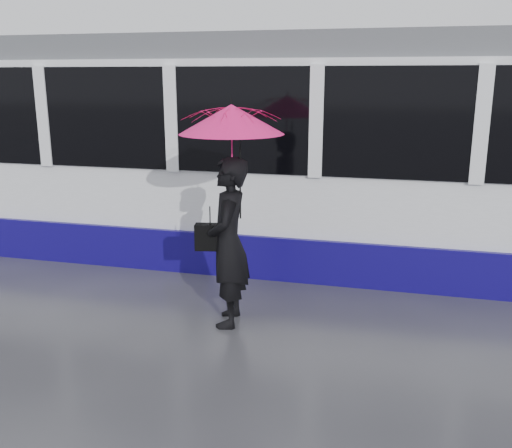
# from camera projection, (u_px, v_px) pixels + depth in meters

# --- Properties ---
(ground) EXTENTS (90.00, 90.00, 0.00)m
(ground) POSITION_uv_depth(u_px,v_px,m) (297.00, 320.00, 6.68)
(ground) COLOR #2D2D32
(ground) RESTS_ON ground
(rails) EXTENTS (34.00, 1.51, 0.02)m
(rails) POSITION_uv_depth(u_px,v_px,m) (326.00, 256.00, 9.03)
(rails) COLOR #3F3D38
(rails) RESTS_ON ground
(tram) EXTENTS (26.00, 2.56, 3.35)m
(tram) POSITION_uv_depth(u_px,v_px,m) (117.00, 147.00, 9.46)
(tram) COLOR white
(tram) RESTS_ON ground
(woman) EXTENTS (0.58, 0.77, 1.93)m
(woman) POSITION_uv_depth(u_px,v_px,m) (229.00, 243.00, 6.39)
(woman) COLOR black
(woman) RESTS_ON ground
(umbrella) EXTENTS (1.32, 1.32, 1.30)m
(umbrella) POSITION_uv_depth(u_px,v_px,m) (232.00, 140.00, 6.09)
(umbrella) COLOR #FF1583
(umbrella) RESTS_ON ground
(handbag) EXTENTS (0.37, 0.21, 0.48)m
(handbag) POSITION_uv_depth(u_px,v_px,m) (210.00, 237.00, 6.45)
(handbag) COLOR black
(handbag) RESTS_ON ground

